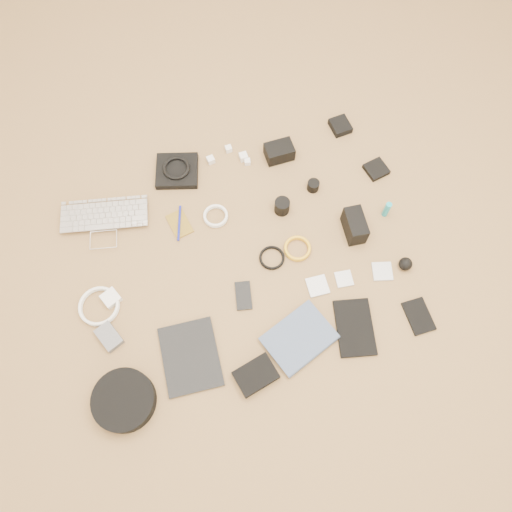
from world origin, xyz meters
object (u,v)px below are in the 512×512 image
object	(u,v)px
laptop	(105,226)
phone	(243,296)
dslr_camera	(279,152)
tablet	(190,357)
headphone_case	(124,400)
paperback	(315,358)

from	to	relation	value
laptop	phone	size ratio (longest dim) A/B	3.10
laptop	dslr_camera	xyz separation A→B (m)	(0.80, 0.11, 0.02)
tablet	phone	bearing A→B (deg)	37.01
tablet	headphone_case	bearing A→B (deg)	-158.24
paperback	laptop	bearing A→B (deg)	19.55
dslr_camera	headphone_case	bearing A→B (deg)	-136.41
laptop	dslr_camera	distance (m)	0.81
tablet	dslr_camera	bearing A→B (deg)	54.99
laptop	phone	xyz separation A→B (m)	(0.46, -0.46, -0.01)
dslr_camera	tablet	world-z (taller)	dslr_camera
paperback	headphone_case	bearing A→B (deg)	64.84
dslr_camera	paperback	bearing A→B (deg)	-100.25
headphone_case	laptop	bearing A→B (deg)	84.47
laptop	dslr_camera	world-z (taller)	dslr_camera
phone	dslr_camera	bearing A→B (deg)	71.06
laptop	paperback	bearing A→B (deg)	-38.23
headphone_case	paperback	distance (m)	0.71
tablet	paperback	xyz separation A→B (m)	(0.44, -0.15, 0.01)
dslr_camera	phone	xyz separation A→B (m)	(-0.35, -0.57, -0.03)
laptop	paperback	world-z (taller)	laptop
laptop	headphone_case	distance (m)	0.72
paperback	tablet	bearing A→B (deg)	51.50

